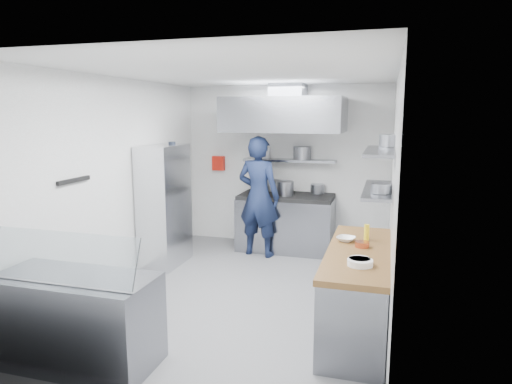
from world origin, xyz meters
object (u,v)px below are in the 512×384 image
(wire_rack, at_px, (165,206))
(display_case, at_px, (76,320))
(gas_range, at_px, (286,224))
(chef, at_px, (259,197))

(wire_rack, relative_size, display_case, 1.23)
(gas_range, distance_m, chef, 0.78)
(gas_range, bearing_deg, wire_rack, -142.25)
(chef, bearing_deg, wire_rack, 43.73)
(gas_range, xyz_separation_m, chef, (-0.37, -0.43, 0.53))
(wire_rack, bearing_deg, gas_range, 37.75)
(gas_range, distance_m, display_case, 4.24)
(gas_range, relative_size, chef, 0.81)
(chef, relative_size, display_case, 1.31)
(display_case, bearing_deg, wire_rack, 100.86)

